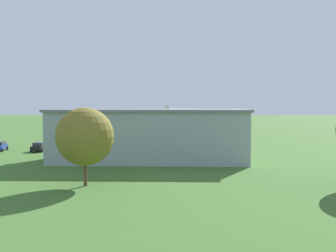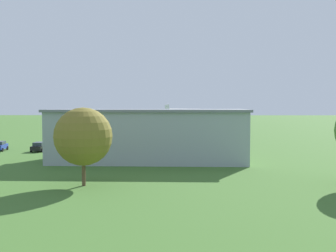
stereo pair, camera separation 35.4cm
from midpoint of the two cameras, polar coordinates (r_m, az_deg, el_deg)
The scene contains 11 objects.
ground_plane at distance 86.97m, azimuth -1.07°, elevation -2.10°, with size 400.00×400.00×0.00m, color #3D6628.
hangar at distance 55.24m, azimuth -2.66°, elevation -1.32°, with size 27.67×11.72×7.35m.
biplane at distance 81.85m, azimuth 1.51°, elevation 1.75°, with size 8.33×8.11×3.96m.
car_grey at distance 68.70m, azimuth -13.42°, elevation -2.86°, with size 2.42×4.23×1.73m.
car_black at distance 69.82m, azimuth -18.28°, elevation -2.89°, with size 2.04×3.96×1.58m.
person_by_parked_cars at distance 71.09m, azimuth 6.15°, elevation -2.62°, with size 0.52×0.52×1.69m.
person_crossing_taxiway at distance 71.31m, azimuth -5.05°, elevation -2.62°, with size 0.52×0.52×1.64m.
person_beside_truck at distance 70.27m, azimuth 3.80°, elevation -2.67°, with size 0.41×0.41×1.70m.
person_watching_takeoff at distance 65.79m, azimuth 10.76°, elevation -3.10°, with size 0.49×0.49×1.75m.
person_near_hangar_door at distance 72.82m, azimuth -10.00°, elevation -2.48°, with size 0.39×0.39×1.77m.
tree_by_windsock at distance 38.89m, azimuth -12.11°, elevation -1.54°, with size 5.74×5.74×7.75m.
Camera 2 is at (-3.50, 86.53, 8.05)m, focal length 41.38 mm.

